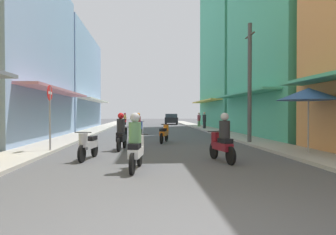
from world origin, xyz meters
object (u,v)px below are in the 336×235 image
parked_car (171,119)px  motorbike_black (122,133)px  motorbike_red (125,120)px  pedestrian_foreground (199,120)px  motorbike_blue (139,125)px  utility_pole (250,82)px  pedestrian_far (204,121)px  street_sign_no_entry (50,109)px  motorbike_white (136,145)px  motorbike_maroon (222,140)px  motorbike_orange (164,133)px  motorbike_silver (88,145)px  vendor_umbrella (309,94)px

parked_car → motorbike_black: bearing=-99.2°
motorbike_red → pedestrian_foreground: bearing=-41.6°
motorbike_blue → utility_pole: (5.66, -7.17, 2.39)m
parked_car → pedestrian_far: size_ratio=2.58×
utility_pole → street_sign_no_entry: size_ratio=2.28×
motorbike_white → pedestrian_foreground: (5.97, 23.39, 0.09)m
motorbike_black → motorbike_maroon: bearing=-44.1°
motorbike_black → pedestrian_far: pedestrian_far is taller
utility_pole → motorbike_orange: bearing=164.9°
motorbike_orange → pedestrian_foreground: bearing=73.4°
parked_car → utility_pole: utility_pole is taller
motorbike_red → street_sign_no_entry: street_sign_no_entry is taller
motorbike_blue → pedestrian_far: size_ratio=1.09×
motorbike_blue → street_sign_no_entry: street_sign_no_entry is taller
motorbike_orange → parked_car: bearing=84.2°
motorbike_silver → pedestrian_far: size_ratio=1.09×
motorbike_red → street_sign_no_entry: size_ratio=0.68×
motorbike_blue → utility_pole: utility_pole is taller
motorbike_white → motorbike_blue: bearing=90.9°
motorbike_red → vendor_umbrella: (8.56, -28.48, 1.56)m
pedestrian_far → street_sign_no_entry: street_sign_no_entry is taller
parked_car → pedestrian_foreground: 9.57m
motorbike_maroon → utility_pole: (2.74, 5.17, 2.39)m
motorbike_orange → motorbike_white: motorbike_white is taller
motorbike_maroon → street_sign_no_entry: (-6.16, 2.54, 1.01)m
motorbike_black → pedestrian_foreground: pedestrian_foreground is taller
motorbike_red → motorbike_white: bearing=-85.6°
motorbike_black → parked_car: 28.51m
vendor_umbrella → motorbike_black: bearing=161.9°
motorbike_blue → street_sign_no_entry: (-3.24, -9.80, 1.01)m
motorbike_silver → pedestrian_foreground: 22.73m
parked_car → pedestrian_foreground: bearing=-77.0°
motorbike_blue → vendor_umbrella: 13.05m
motorbike_blue → pedestrian_foreground: bearing=57.8°
motorbike_blue → vendor_umbrella: vendor_umbrella is taller
motorbike_white → parked_car: bearing=83.3°
utility_pole → street_sign_no_entry: (-8.90, -2.63, -1.37)m
pedestrian_foreground → motorbike_maroon: bearing=-98.4°
motorbike_orange → street_sign_no_entry: size_ratio=0.67×
pedestrian_foreground → motorbike_black: bearing=-109.6°
motorbike_maroon → pedestrian_foreground: (3.27, 22.16, 0.09)m
street_sign_no_entry → motorbike_blue: bearing=71.7°
motorbike_blue → motorbike_maroon: 12.68m
motorbike_black → motorbike_silver: bearing=-109.5°
motorbike_orange → motorbike_maroon: 6.47m
motorbike_red → street_sign_no_entry: 27.06m
pedestrian_foreground → pedestrian_far: bearing=-92.8°
motorbike_black → pedestrian_foreground: bearing=70.4°
motorbike_orange → street_sign_no_entry: bearing=-141.3°
motorbike_black → street_sign_no_entry: (-2.71, -0.80, 1.01)m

